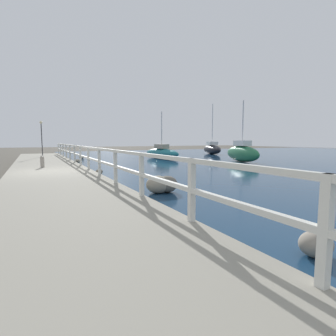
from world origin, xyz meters
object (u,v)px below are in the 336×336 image
at_px(mooring_bollard, 42,162).
at_px(dock_lamp, 41,132).
at_px(sailboat_teal, 162,153).
at_px(sailboat_black, 212,149).
at_px(sailboat_green, 242,153).

distance_m(mooring_bollard, dock_lamp, 10.20).
bearing_deg(sailboat_teal, sailboat_black, 14.82).
height_order(mooring_bollard, sailboat_green, sailboat_green).
height_order(mooring_bollard, sailboat_black, sailboat_black).
bearing_deg(mooring_bollard, dock_lamp, 88.07).
height_order(sailboat_green, sailboat_black, sailboat_black).
relative_size(mooring_bollard, sailboat_green, 0.12).
distance_m(sailboat_green, sailboat_black, 11.79).
bearing_deg(dock_lamp, sailboat_teal, -10.45).
xyz_separation_m(sailboat_black, sailboat_teal, (-8.88, -3.74, -0.12)).
distance_m(sailboat_green, sailboat_teal, 7.94).
bearing_deg(sailboat_green, dock_lamp, 164.55).
xyz_separation_m(mooring_bollard, sailboat_teal, (10.81, 8.11, -0.11)).
relative_size(dock_lamp, sailboat_black, 0.49).
distance_m(mooring_bollard, sailboat_green, 14.73).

